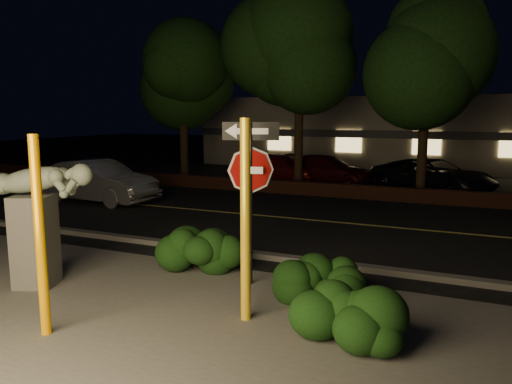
# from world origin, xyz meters

# --- Properties ---
(ground) EXTENTS (90.00, 90.00, 0.00)m
(ground) POSITION_xyz_m (0.00, 10.00, 0.00)
(ground) COLOR black
(ground) RESTS_ON ground
(patio) EXTENTS (14.00, 6.00, 0.02)m
(patio) POSITION_xyz_m (0.00, -1.00, 0.01)
(patio) COLOR #4C4944
(patio) RESTS_ON ground
(road) EXTENTS (80.00, 8.00, 0.01)m
(road) POSITION_xyz_m (0.00, 7.00, 0.01)
(road) COLOR black
(road) RESTS_ON ground
(lane_marking) EXTENTS (80.00, 0.12, 0.00)m
(lane_marking) POSITION_xyz_m (0.00, 7.00, 0.02)
(lane_marking) COLOR gold
(lane_marking) RESTS_ON road
(curb) EXTENTS (80.00, 0.25, 0.12)m
(curb) POSITION_xyz_m (0.00, 2.90, 0.06)
(curb) COLOR #4C4944
(curb) RESTS_ON ground
(brick_wall) EXTENTS (40.00, 0.35, 0.50)m
(brick_wall) POSITION_xyz_m (0.00, 11.30, 0.25)
(brick_wall) COLOR #401F14
(brick_wall) RESTS_ON ground
(parking_lot) EXTENTS (40.00, 12.00, 0.01)m
(parking_lot) POSITION_xyz_m (0.00, 17.00, 0.01)
(parking_lot) COLOR black
(parking_lot) RESTS_ON ground
(building) EXTENTS (22.00, 10.20, 4.00)m
(building) POSITION_xyz_m (0.00, 24.99, 2.00)
(building) COLOR #6C6756
(building) RESTS_ON ground
(tree_far_a) EXTENTS (4.60, 4.60, 7.43)m
(tree_far_a) POSITION_xyz_m (-8.00, 13.00, 5.34)
(tree_far_a) COLOR black
(tree_far_a) RESTS_ON ground
(tree_far_b) EXTENTS (5.20, 5.20, 8.41)m
(tree_far_b) POSITION_xyz_m (-2.50, 13.20, 6.05)
(tree_far_b) COLOR black
(tree_far_b) RESTS_ON ground
(tree_far_c) EXTENTS (4.80, 4.80, 7.84)m
(tree_far_c) POSITION_xyz_m (2.50, 12.80, 5.66)
(tree_far_c) COLOR black
(tree_far_c) RESTS_ON ground
(yellow_pole_left) EXTENTS (0.14, 0.14, 2.83)m
(yellow_pole_left) POSITION_xyz_m (-1.03, -1.80, 1.41)
(yellow_pole_left) COLOR #FFA402
(yellow_pole_left) RESTS_ON ground
(yellow_pole_right) EXTENTS (0.15, 0.15, 3.03)m
(yellow_pole_right) POSITION_xyz_m (1.32, -0.19, 1.52)
(yellow_pole_right) COLOR yellow
(yellow_pole_right) RESTS_ON ground
(signpost) EXTENTS (0.96, 0.34, 2.95)m
(signpost) POSITION_xyz_m (0.73, 1.28, 2.10)
(signpost) COLOR black
(signpost) RESTS_ON ground
(sculpture) EXTENTS (2.04, 1.25, 2.23)m
(sculpture) POSITION_xyz_m (-2.72, -0.35, 1.38)
(sculpture) COLOR #4C4944
(sculpture) RESTS_ON ground
(hedge_center) EXTENTS (1.86, 0.94, 0.95)m
(hedge_center) POSITION_xyz_m (-0.41, 1.53, 0.47)
(hedge_center) COLOR black
(hedge_center) RESTS_ON ground
(hedge_right) EXTENTS (1.59, 0.98, 0.98)m
(hedge_right) POSITION_xyz_m (2.18, 1.03, 0.49)
(hedge_right) COLOR black
(hedge_right) RESTS_ON ground
(hedge_far_right) EXTENTS (1.52, 1.04, 1.00)m
(hedge_far_right) POSITION_xyz_m (2.92, -0.38, 0.50)
(hedge_far_right) COLOR black
(hedge_far_right) RESTS_ON ground
(silver_sedan) EXTENTS (4.59, 1.93, 1.47)m
(silver_sedan) POSITION_xyz_m (-7.71, 6.89, 0.74)
(silver_sedan) COLOR #A8A8AC
(silver_sedan) RESTS_ON ground
(parked_car_red) EXTENTS (4.10, 1.82, 1.37)m
(parked_car_red) POSITION_xyz_m (-3.83, 14.12, 0.69)
(parked_car_red) COLOR maroon
(parked_car_red) RESTS_ON ground
(parked_car_darkred) EXTENTS (4.57, 2.27, 1.27)m
(parked_car_darkred) POSITION_xyz_m (-1.61, 14.36, 0.64)
(parked_car_darkred) COLOR #3D0A0F
(parked_car_darkred) RESTS_ON ground
(parked_car_dark) EXTENTS (5.30, 4.13, 1.34)m
(parked_car_dark) POSITION_xyz_m (2.85, 13.78, 0.67)
(parked_car_dark) COLOR black
(parked_car_dark) RESTS_ON ground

